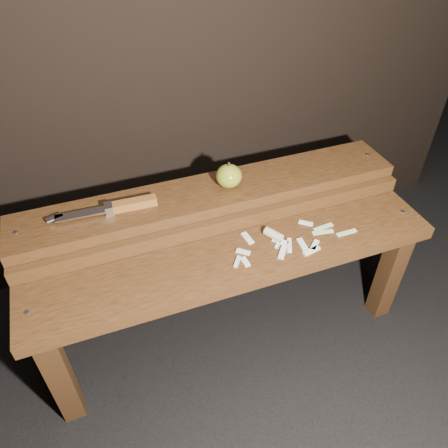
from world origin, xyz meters
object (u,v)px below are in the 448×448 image
object	(u,v)px
bench_rear_tier	(212,212)
knife	(121,206)
apple	(229,176)
bench_front_tier	(239,275)

from	to	relation	value
bench_rear_tier	knife	world-z (taller)	knife
apple	knife	size ratio (longest dim) A/B	0.27
knife	bench_rear_tier	bearing A→B (deg)	-0.52
bench_rear_tier	apple	size ratio (longest dim) A/B	14.38
apple	knife	distance (m)	0.33
bench_front_tier	knife	size ratio (longest dim) A/B	3.88
bench_front_tier	bench_rear_tier	distance (m)	0.23
bench_front_tier	bench_rear_tier	world-z (taller)	bench_rear_tier
bench_rear_tier	apple	bearing A→B (deg)	4.34
apple	knife	world-z (taller)	apple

